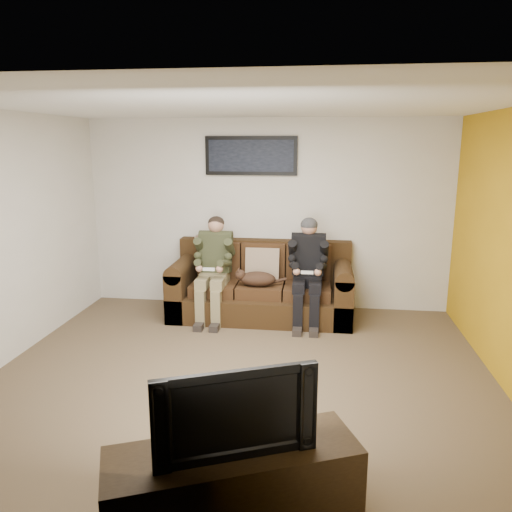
# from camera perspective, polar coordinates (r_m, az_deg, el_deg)

# --- Properties ---
(floor) EXTENTS (5.00, 5.00, 0.00)m
(floor) POSITION_cam_1_polar(r_m,az_deg,el_deg) (5.15, -1.59, -13.38)
(floor) COLOR brown
(floor) RESTS_ON ground
(ceiling) EXTENTS (5.00, 5.00, 0.00)m
(ceiling) POSITION_cam_1_polar(r_m,az_deg,el_deg) (4.63, -1.79, 16.88)
(ceiling) COLOR silver
(ceiling) RESTS_ON ground
(wall_back) EXTENTS (5.00, 0.00, 5.00)m
(wall_back) POSITION_cam_1_polar(r_m,az_deg,el_deg) (6.92, 1.26, 4.75)
(wall_back) COLOR beige
(wall_back) RESTS_ON ground
(wall_front) EXTENTS (5.00, 0.00, 5.00)m
(wall_front) POSITION_cam_1_polar(r_m,az_deg,el_deg) (2.61, -9.57, -9.25)
(wall_front) COLOR beige
(wall_front) RESTS_ON ground
(sofa) EXTENTS (2.36, 1.02, 0.97)m
(sofa) POSITION_cam_1_polar(r_m,az_deg,el_deg) (6.71, 0.70, -3.67)
(sofa) COLOR #33200F
(sofa) RESTS_ON ground
(throw_pillow) EXTENTS (0.45, 0.22, 0.45)m
(throw_pillow) POSITION_cam_1_polar(r_m,az_deg,el_deg) (6.67, 0.75, -0.91)
(throw_pillow) COLOR #957B62
(throw_pillow) RESTS_ON sofa
(throw_blanket) EXTENTS (0.48, 0.24, 0.09)m
(throw_blanket) POSITION_cam_1_polar(r_m,az_deg,el_deg) (6.97, -4.87, 1.99)
(throw_blanket) COLOR gray
(throw_blanket) RESTS_ON sofa
(person_left) EXTENTS (0.51, 0.87, 1.33)m
(person_left) POSITION_cam_1_polar(r_m,az_deg,el_deg) (6.52, -4.83, -0.67)
(person_left) COLOR #807450
(person_left) RESTS_ON sofa
(person_right) EXTENTS (0.51, 0.86, 1.34)m
(person_right) POSITION_cam_1_polar(r_m,az_deg,el_deg) (6.38, 5.95, -0.97)
(person_right) COLOR black
(person_right) RESTS_ON sofa
(cat) EXTENTS (0.66, 0.26, 0.24)m
(cat) POSITION_cam_1_polar(r_m,az_deg,el_deg) (6.39, 0.01, -2.58)
(cat) COLOR #442A1B
(cat) RESTS_ON sofa
(framed_poster) EXTENTS (1.25, 0.05, 0.52)m
(framed_poster) POSITION_cam_1_polar(r_m,az_deg,el_deg) (6.84, -0.58, 11.39)
(framed_poster) COLOR black
(framed_poster) RESTS_ON wall_back
(tv_stand) EXTENTS (1.60, 1.05, 0.48)m
(tv_stand) POSITION_cam_1_polar(r_m,az_deg,el_deg) (3.34, -2.59, -24.65)
(tv_stand) COLOR black
(tv_stand) RESTS_ON ground
(television) EXTENTS (0.94, 0.49, 0.56)m
(television) POSITION_cam_1_polar(r_m,az_deg,el_deg) (3.05, -2.69, -16.91)
(television) COLOR black
(television) RESTS_ON tv_stand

